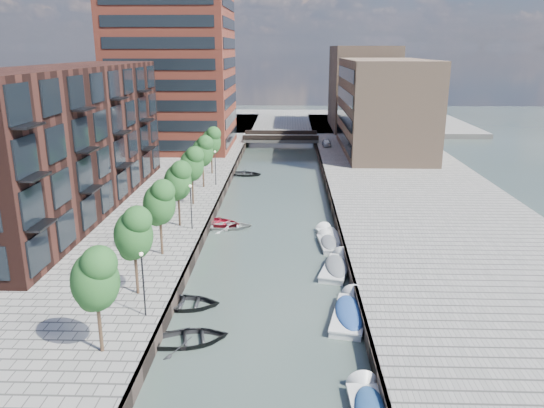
{
  "coord_description": "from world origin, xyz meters",
  "views": [
    {
      "loc": [
        1.43,
        -20.77,
        16.65
      ],
      "look_at": [
        0.0,
        23.72,
        3.5
      ],
      "focal_mm": 35.0,
      "sensor_mm": 36.0,
      "label": 1
    }
  ],
  "objects_px": {
    "motorboat_1": "(338,267)",
    "tree_0": "(95,277)",
    "motorboat_2": "(330,237)",
    "tree_6": "(211,140)",
    "sloop_1": "(185,307)",
    "car": "(327,143)",
    "tree_5": "(202,151)",
    "tree_2": "(159,201)",
    "sloop_2": "(219,225)",
    "motorboat_4": "(328,243)",
    "sloop_4": "(245,175)",
    "sloop_0": "(190,342)",
    "tree_1": "(133,232)",
    "tree_4": "(192,163)",
    "motorboat_3": "(350,312)",
    "bridge": "(281,138)",
    "tree_3": "(178,180)",
    "sloop_3": "(230,228)"
  },
  "relations": [
    {
      "from": "sloop_0",
      "to": "motorboat_1",
      "type": "xyz_separation_m",
      "value": [
        9.59,
        11.07,
        0.22
      ]
    },
    {
      "from": "tree_1",
      "to": "sloop_2",
      "type": "distance_m",
      "value": 18.29
    },
    {
      "from": "motorboat_2",
      "to": "tree_6",
      "type": "bearing_deg",
      "value": 123.08
    },
    {
      "from": "tree_4",
      "to": "tree_6",
      "type": "xyz_separation_m",
      "value": [
        0.0,
        14.0,
        0.0
      ]
    },
    {
      "from": "sloop_1",
      "to": "car",
      "type": "height_order",
      "value": "car"
    },
    {
      "from": "tree_5",
      "to": "tree_6",
      "type": "bearing_deg",
      "value": 90.0
    },
    {
      "from": "sloop_2",
      "to": "motorboat_4",
      "type": "bearing_deg",
      "value": -98.04
    },
    {
      "from": "motorboat_1",
      "to": "tree_0",
      "type": "bearing_deg",
      "value": -135.25
    },
    {
      "from": "tree_1",
      "to": "sloop_3",
      "type": "distance_m",
      "value": 17.55
    },
    {
      "from": "tree_4",
      "to": "tree_3",
      "type": "bearing_deg",
      "value": -90.0
    },
    {
      "from": "sloop_1",
      "to": "car",
      "type": "bearing_deg",
      "value": -13.89
    },
    {
      "from": "tree_1",
      "to": "motorboat_4",
      "type": "xyz_separation_m",
      "value": [
        13.46,
        12.07,
        -5.13
      ]
    },
    {
      "from": "sloop_2",
      "to": "car",
      "type": "relative_size",
      "value": 1.31
    },
    {
      "from": "sloop_4",
      "to": "tree_4",
      "type": "bearing_deg",
      "value": 176.56
    },
    {
      "from": "sloop_0",
      "to": "sloop_1",
      "type": "relative_size",
      "value": 0.98
    },
    {
      "from": "motorboat_3",
      "to": "car",
      "type": "bearing_deg",
      "value": 87.79
    },
    {
      "from": "tree_4",
      "to": "tree_5",
      "type": "xyz_separation_m",
      "value": [
        0.0,
        7.0,
        0.0
      ]
    },
    {
      "from": "sloop_3",
      "to": "motorboat_4",
      "type": "distance_m",
      "value": 9.95
    },
    {
      "from": "tree_2",
      "to": "motorboat_1",
      "type": "distance_m",
      "value": 14.73
    },
    {
      "from": "tree_1",
      "to": "tree_2",
      "type": "height_order",
      "value": "same"
    },
    {
      "from": "sloop_1",
      "to": "motorboat_4",
      "type": "relative_size",
      "value": 1.02
    },
    {
      "from": "tree_3",
      "to": "sloop_1",
      "type": "relative_size",
      "value": 1.28
    },
    {
      "from": "tree_5",
      "to": "motorboat_1",
      "type": "relative_size",
      "value": 1.04
    },
    {
      "from": "motorboat_4",
      "to": "car",
      "type": "distance_m",
      "value": 43.43
    },
    {
      "from": "tree_1",
      "to": "tree_2",
      "type": "bearing_deg",
      "value": 90.0
    },
    {
      "from": "tree_6",
      "to": "sloop_4",
      "type": "bearing_deg",
      "value": 38.35
    },
    {
      "from": "motorboat_2",
      "to": "motorboat_1",
      "type": "bearing_deg",
      "value": -89.25
    },
    {
      "from": "motorboat_4",
      "to": "motorboat_1",
      "type": "bearing_deg",
      "value": -86.13
    },
    {
      "from": "sloop_2",
      "to": "motorboat_4",
      "type": "distance_m",
      "value": 11.54
    },
    {
      "from": "bridge",
      "to": "tree_0",
      "type": "relative_size",
      "value": 2.18
    },
    {
      "from": "tree_6",
      "to": "motorboat_2",
      "type": "relative_size",
      "value": 1.17
    },
    {
      "from": "tree_2",
      "to": "sloop_2",
      "type": "relative_size",
      "value": 1.32
    },
    {
      "from": "bridge",
      "to": "sloop_0",
      "type": "height_order",
      "value": "bridge"
    },
    {
      "from": "sloop_2",
      "to": "motorboat_1",
      "type": "distance_m",
      "value": 15.0
    },
    {
      "from": "sloop_1",
      "to": "tree_6",
      "type": "bearing_deg",
      "value": 4.48
    },
    {
      "from": "tree_2",
      "to": "motorboat_2",
      "type": "xyz_separation_m",
      "value": [
        13.73,
        6.92,
        -5.21
      ]
    },
    {
      "from": "tree_0",
      "to": "tree_4",
      "type": "bearing_deg",
      "value": 90.0
    },
    {
      "from": "tree_2",
      "to": "car",
      "type": "distance_m",
      "value": 51.17
    },
    {
      "from": "motorboat_2",
      "to": "motorboat_4",
      "type": "bearing_deg",
      "value": -98.26
    },
    {
      "from": "tree_0",
      "to": "motorboat_1",
      "type": "xyz_separation_m",
      "value": [
        13.83,
        13.71,
        -5.09
      ]
    },
    {
      "from": "bridge",
      "to": "tree_3",
      "type": "bearing_deg",
      "value": -100.25
    },
    {
      "from": "tree_0",
      "to": "tree_6",
      "type": "bearing_deg",
      "value": 90.0
    },
    {
      "from": "sloop_0",
      "to": "motorboat_1",
      "type": "relative_size",
      "value": 0.8
    },
    {
      "from": "tree_3",
      "to": "sloop_3",
      "type": "height_order",
      "value": "tree_3"
    },
    {
      "from": "bridge",
      "to": "motorboat_1",
      "type": "xyz_separation_m",
      "value": [
        5.33,
        -54.29,
        -1.17
      ]
    },
    {
      "from": "sloop_4",
      "to": "motorboat_1",
      "type": "xyz_separation_m",
      "value": [
        9.81,
        -31.47,
        0.22
      ]
    },
    {
      "from": "tree_5",
      "to": "sloop_1",
      "type": "distance_m",
      "value": 28.61
    },
    {
      "from": "sloop_4",
      "to": "tree_3",
      "type": "bearing_deg",
      "value": -179.72
    },
    {
      "from": "tree_0",
      "to": "sloop_0",
      "type": "relative_size",
      "value": 1.29
    },
    {
      "from": "tree_5",
      "to": "tree_3",
      "type": "bearing_deg",
      "value": -90.0
    }
  ]
}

